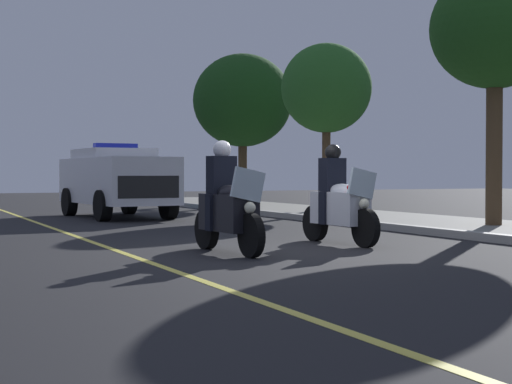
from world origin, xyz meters
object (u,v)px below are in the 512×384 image
Objects in this scene: police_suv at (117,179)px; cyclist_background at (166,184)px; tree_far_back at (326,89)px; police_motorcycle_lead_left at (227,207)px; tree_mid_block at (495,30)px; tree_behind_suv at (243,101)px; police_motorcycle_lead_right at (339,203)px.

police_suv reaches higher than cyclist_background.
police_motorcycle_lead_left is at bearing -36.46° from tree_far_back.
tree_mid_block reaches higher than tree_far_back.
tree_behind_suv reaches higher than cyclist_background.
police_suv is 0.98× the size of tree_far_back.
tree_mid_block is 13.66m from tree_behind_suv.
cyclist_background is at bearing -71.26° from tree_behind_suv.
police_motorcycle_lead_left is 0.38× the size of tree_behind_suv.
police_motorcycle_lead_right is 16.38m from tree_behind_suv.
police_suv is 8.87m from tree_behind_suv.
cyclist_background is at bearing -165.01° from tree_mid_block.
tree_mid_block is (-2.27, 7.17, 3.60)m from police_motorcycle_lead_left.
tree_mid_block reaches higher than police_motorcycle_lead_left.
police_suv is 7.10m from tree_far_back.
police_suv is 10.67m from tree_mid_block.
cyclist_background is 6.63m from tree_far_back.
tree_mid_block is at bearing -2.29° from tree_far_back.
police_motorcycle_lead_left is 10.37m from police_suv.
police_suv is 5.31m from cyclist_background.
tree_mid_block is at bearing 37.72° from police_suv.
tree_far_back is at bearing 151.50° from police_motorcycle_lead_right.
cyclist_background is (-14.78, 3.82, 0.14)m from police_motorcycle_lead_left.
police_suv is 2.86× the size of cyclist_background.
police_motorcycle_lead_right is at bearing -6.03° from cyclist_background.
police_motorcycle_lead_right is 6.26m from tree_mid_block.
tree_mid_block is at bearing 107.61° from police_motorcycle_lead_left.
tree_mid_block is (-1.65, 4.84, 3.60)m from police_motorcycle_lead_right.
police_suv is at bearing -171.92° from police_motorcycle_lead_right.
tree_behind_suv is at bearing 108.74° from cyclist_background.
police_motorcycle_lead_left is at bearing -74.97° from police_motorcycle_lead_right.
cyclist_background is 0.31× the size of tree_behind_suv.
police_motorcycle_lead_right is at bearing 8.08° from police_suv.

